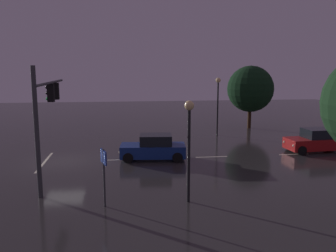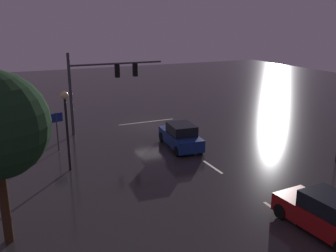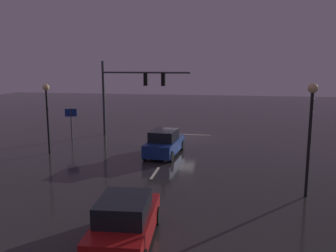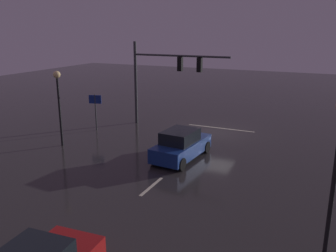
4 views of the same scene
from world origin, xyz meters
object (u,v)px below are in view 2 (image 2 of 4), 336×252
at_px(route_sign, 57,123).
at_px(car_distant, 325,214).
at_px(street_lamp_right_kerb, 66,115).
at_px(traffic_signal_assembly, 102,79).
at_px(car_approaching, 181,136).

bearing_deg(route_sign, car_distant, 120.26).
xyz_separation_m(street_lamp_right_kerb, route_sign, (0.11, -3.80, -1.42)).
height_order(traffic_signal_assembly, route_sign, traffic_signal_assembly).
distance_m(car_distant, street_lamp_right_kerb, 14.19).
height_order(traffic_signal_assembly, street_lamp_right_kerb, traffic_signal_assembly).
relative_size(traffic_signal_assembly, car_distant, 1.66).
bearing_deg(route_sign, street_lamp_right_kerb, 91.61).
relative_size(street_lamp_right_kerb, route_sign, 1.78).
bearing_deg(car_approaching, car_distant, 93.91).
relative_size(traffic_signal_assembly, street_lamp_right_kerb, 1.58).
xyz_separation_m(traffic_signal_assembly, car_distant, (-4.68, 17.98, -3.37)).
distance_m(traffic_signal_assembly, car_approaching, 7.86).
relative_size(car_distant, street_lamp_right_kerb, 0.95).
distance_m(traffic_signal_assembly, route_sign, 5.55).
distance_m(traffic_signal_assembly, street_lamp_right_kerb, 7.99).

